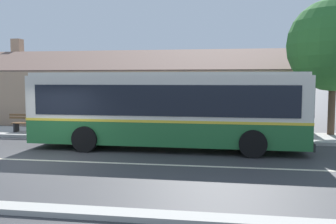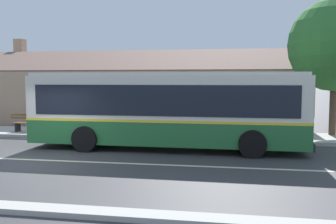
# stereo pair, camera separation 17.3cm
# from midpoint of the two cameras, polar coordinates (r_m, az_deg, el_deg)

# --- Properties ---
(ground_plane) EXTENTS (300.00, 300.00, 0.00)m
(ground_plane) POSITION_cam_midpoint_polar(r_m,az_deg,el_deg) (13.75, -19.18, -6.98)
(ground_plane) COLOR #38383A
(sidewalk_far) EXTENTS (60.00, 3.00, 0.15)m
(sidewalk_far) POSITION_cam_midpoint_polar(r_m,az_deg,el_deg) (19.14, -10.65, -3.26)
(sidewalk_far) COLOR #ADAAA3
(sidewalk_far) RESTS_ON ground
(lane_divider_stripe) EXTENTS (60.00, 0.16, 0.01)m
(lane_divider_stripe) POSITION_cam_midpoint_polar(r_m,az_deg,el_deg) (13.74, -19.18, -6.96)
(lane_divider_stripe) COLOR beige
(lane_divider_stripe) RESTS_ON ground
(community_building) EXTENTS (26.07, 9.88, 5.86)m
(community_building) POSITION_cam_midpoint_polar(r_m,az_deg,el_deg) (27.12, -10.21, 2.70)
(community_building) COLOR tan
(community_building) RESTS_ON ground
(transit_bus) EXTENTS (10.90, 2.85, 3.05)m
(transit_bus) POSITION_cam_midpoint_polar(r_m,az_deg,el_deg) (14.98, -0.51, 0.62)
(transit_bus) COLOR #236633
(transit_bus) RESTS_ON ground
(bench_by_building) EXTENTS (1.79, 0.51, 0.94)m
(bench_by_building) POSITION_cam_midpoint_polar(r_m,az_deg,el_deg) (20.00, -20.70, -1.70)
(bench_by_building) COLOR brown
(bench_by_building) RESTS_ON sidewalk_far
(bus_stop_sign) EXTENTS (0.36, 0.07, 2.40)m
(bus_stop_sign) POSITION_cam_midpoint_polar(r_m,az_deg,el_deg) (17.17, 20.04, 0.85)
(bus_stop_sign) COLOR gray
(bus_stop_sign) RESTS_ON sidewalk_far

